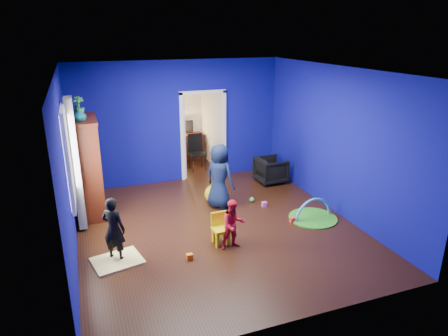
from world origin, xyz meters
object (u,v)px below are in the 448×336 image
object	(u,v)px
armchair	(271,170)
folding_chair	(197,153)
child_black	(114,229)
crt_tv	(88,165)
play_mat	(313,218)
hopper_ball	(213,194)
study_desk	(188,147)
kid_chair	(221,230)
tv_armoire	(86,167)
child_navy	(219,176)
vase	(80,115)
toddler_red	(233,224)

from	to	relation	value
armchair	folding_chair	world-z (taller)	folding_chair
child_black	crt_tv	world-z (taller)	crt_tv
armchair	child_black	distance (m)	4.53
armchair	play_mat	distance (m)	2.13
armchair	hopper_ball	distance (m)	1.83
study_desk	armchair	bearing A→B (deg)	-59.93
child_black	kid_chair	distance (m)	1.79
hopper_ball	folding_chair	size ratio (longest dim) A/B	0.42
tv_armoire	child_navy	bearing A→B (deg)	-13.27
play_mat	kid_chair	bearing A→B (deg)	-172.07
child_black	tv_armoire	bearing A→B (deg)	-43.65
armchair	tv_armoire	world-z (taller)	tv_armoire
hopper_ball	tv_armoire	bearing A→B (deg)	171.96
hopper_ball	study_desk	xyz separation A→B (m)	(0.29, 3.11, 0.18)
tv_armoire	folding_chair	size ratio (longest dim) A/B	2.13
crt_tv	tv_armoire	bearing A→B (deg)	180.00
armchair	study_desk	distance (m)	2.83
vase	folding_chair	xyz separation A→B (m)	(2.80, 2.10, -1.62)
vase	play_mat	xyz separation A→B (m)	(4.10, -1.50, -2.07)
toddler_red	folding_chair	distance (m)	4.12
vase	crt_tv	xyz separation A→B (m)	(0.04, 0.30, -1.06)
vase	kid_chair	distance (m)	3.29
armchair	study_desk	world-z (taller)	study_desk
play_mat	folding_chair	distance (m)	3.84
toddler_red	tv_armoire	world-z (taller)	tv_armoire
play_mat	tv_armoire	bearing A→B (deg)	156.38
vase	tv_armoire	distance (m)	1.14
toddler_red	study_desk	world-z (taller)	toddler_red
hopper_ball	kid_chair	distance (m)	1.78
kid_chair	study_desk	bearing A→B (deg)	79.20
armchair	toddler_red	bearing A→B (deg)	139.64
armchair	tv_armoire	size ratio (longest dim) A/B	0.35
kid_chair	hopper_ball	bearing A→B (deg)	73.26
play_mat	folding_chair	size ratio (longest dim) A/B	1.02
play_mat	child_black	bearing A→B (deg)	-177.67
armchair	play_mat	world-z (taller)	armchair
hopper_ball	vase	bearing A→B (deg)	178.73
toddler_red	child_navy	bearing A→B (deg)	78.29
child_navy	crt_tv	world-z (taller)	child_navy
toddler_red	folding_chair	xyz separation A→B (m)	(0.58, 4.07, 0.02)
kid_chair	folding_chair	bearing A→B (deg)	77.11
child_black	play_mat	bearing A→B (deg)	-140.18
kid_chair	armchair	bearing A→B (deg)	45.80
armchair	kid_chair	bearing A→B (deg)	135.33
armchair	tv_armoire	distance (m)	4.29
crt_tv	kid_chair	distance (m)	3.01
child_navy	play_mat	size ratio (longest dim) A/B	1.44
crt_tv	study_desk	world-z (taller)	crt_tv
play_mat	folding_chair	world-z (taller)	folding_chair
child_black	vase	xyz separation A→B (m)	(-0.30, 1.65, 1.54)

